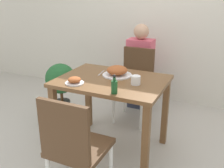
# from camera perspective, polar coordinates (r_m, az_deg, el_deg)

# --- Properties ---
(ground_plane) EXTENTS (16.00, 16.00, 0.00)m
(ground_plane) POSITION_cam_1_polar(r_m,az_deg,el_deg) (2.88, -0.00, -13.70)
(ground_plane) COLOR #B7B2A8
(wall_back) EXTENTS (8.00, 0.05, 2.60)m
(wall_back) POSITION_cam_1_polar(r_m,az_deg,el_deg) (3.85, 10.01, 15.38)
(wall_back) COLOR beige
(wall_back) RESTS_ON ground_plane
(dining_table) EXTENTS (1.03, 0.77, 0.78)m
(dining_table) POSITION_cam_1_polar(r_m,az_deg,el_deg) (2.57, -0.00, -1.54)
(dining_table) COLOR brown
(dining_table) RESTS_ON ground_plane
(chair_near) EXTENTS (0.42, 0.42, 0.91)m
(chair_near) POSITION_cam_1_polar(r_m,az_deg,el_deg) (2.01, -8.26, -13.00)
(chair_near) COLOR #4C331E
(chair_near) RESTS_ON ground_plane
(chair_far) EXTENTS (0.42, 0.42, 0.91)m
(chair_far) POSITION_cam_1_polar(r_m,az_deg,el_deg) (3.29, 5.07, 0.80)
(chair_far) COLOR #4C331E
(chair_far) RESTS_ON ground_plane
(food_plate) EXTENTS (0.30, 0.30, 0.10)m
(food_plate) POSITION_cam_1_polar(r_m,az_deg,el_deg) (2.62, 1.07, 2.81)
(food_plate) COLOR white
(food_plate) RESTS_ON dining_table
(side_plate) EXTENTS (0.17, 0.17, 0.06)m
(side_plate) POSITION_cam_1_polar(r_m,az_deg,el_deg) (2.43, -8.18, 0.71)
(side_plate) COLOR white
(side_plate) RESTS_ON dining_table
(drink_cup) EXTENTS (0.09, 0.09, 0.08)m
(drink_cup) POSITION_cam_1_polar(r_m,az_deg,el_deg) (2.39, 5.19, 0.84)
(drink_cup) COLOR white
(drink_cup) RESTS_ON dining_table
(sauce_bottle) EXTENTS (0.05, 0.05, 0.17)m
(sauce_bottle) POSITION_cam_1_polar(r_m,az_deg,el_deg) (2.17, 0.51, -0.49)
(sauce_bottle) COLOR #194C23
(sauce_bottle) RESTS_ON dining_table
(fork_utensil) EXTENTS (0.03, 0.17, 0.00)m
(fork_utensil) POSITION_cam_1_polar(r_m,az_deg,el_deg) (2.71, -2.38, 2.42)
(fork_utensil) COLOR silver
(fork_utensil) RESTS_ON dining_table
(spoon_utensil) EXTENTS (0.04, 0.19, 0.00)m
(spoon_utensil) POSITION_cam_1_polar(r_m,az_deg,el_deg) (2.57, 4.69, 1.39)
(spoon_utensil) COLOR silver
(spoon_utensil) RESTS_ON dining_table
(potted_plant_left) EXTENTS (0.38, 0.38, 0.73)m
(potted_plant_left) POSITION_cam_1_polar(r_m,az_deg,el_deg) (3.34, -11.07, 0.07)
(potted_plant_left) COLOR #333333
(potted_plant_left) RESTS_ON ground_plane
(person_figure) EXTENTS (0.34, 0.22, 1.17)m
(person_figure) POSITION_cam_1_polar(r_m,az_deg,el_deg) (3.60, 6.10, 3.58)
(person_figure) COLOR #2D3347
(person_figure) RESTS_ON ground_plane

